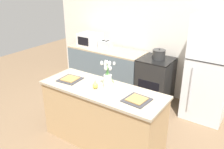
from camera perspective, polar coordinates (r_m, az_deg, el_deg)
name	(u,v)px	position (r m, az deg, el deg)	size (l,w,h in m)	color
ground_plane	(103,141)	(3.74, -2.23, -15.77)	(10.00, 10.00, 0.00)	brown
back_wall	(162,30)	(4.78, 12.03, 10.48)	(5.20, 0.08, 2.70)	silver
kitchen_island	(102,116)	(3.48, -2.34, -9.97)	(1.80, 0.66, 0.90)	tan
back_counter	(106,68)	(5.20, -1.34, 1.49)	(1.68, 0.60, 0.89)	slate
stove_range	(155,81)	(4.67, 10.35, -1.43)	(0.60, 0.61, 0.89)	black
refrigerator	(210,69)	(4.26, 22.47, 1.20)	(0.68, 0.67, 1.78)	silver
flower_vase	(108,77)	(3.21, -1.07, -0.63)	(0.18, 0.14, 0.40)	silver
pear_figurine	(95,85)	(3.24, -4.06, -2.59)	(0.07, 0.07, 0.12)	#E5CC4C
plate_setting_left	(70,79)	(3.57, -10.04, -1.12)	(0.33, 0.33, 0.02)	#333338
plate_setting_right	(137,100)	(2.97, 5.99, -6.06)	(0.33, 0.33, 0.02)	#333338
toaster	(105,45)	(5.06, -1.58, 7.20)	(0.28, 0.18, 0.17)	#B7BABC
cooking_pot	(159,54)	(4.50, 11.22, 4.80)	(0.24, 0.24, 0.20)	#2D2D2D
microwave	(90,40)	(5.27, -5.33, 8.31)	(0.48, 0.37, 0.27)	white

